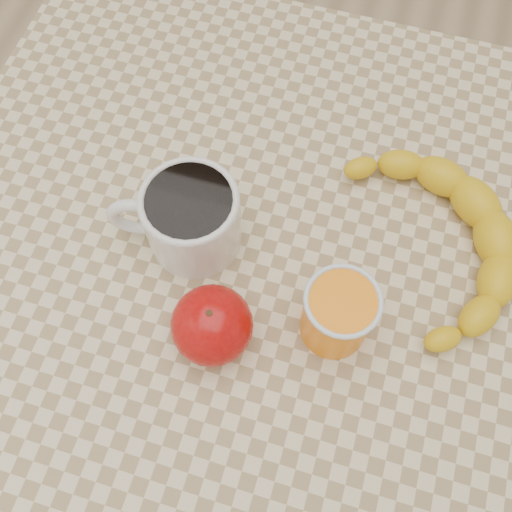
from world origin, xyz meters
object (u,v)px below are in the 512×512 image
(orange_juice_glass, at_px, (338,314))
(apple, at_px, (212,325))
(banana, at_px, (440,240))
(coffee_mug, at_px, (189,217))
(table, at_px, (256,290))

(orange_juice_glass, relative_size, apple, 0.87)
(banana, bearing_deg, coffee_mug, 168.52)
(orange_juice_glass, xyz_separation_m, banana, (0.09, 0.12, -0.02))
(table, height_order, orange_juice_glass, orange_juice_glass)
(table, distance_m, coffee_mug, 0.15)
(coffee_mug, relative_size, banana, 0.44)
(orange_juice_glass, bearing_deg, coffee_mug, 161.51)
(coffee_mug, relative_size, orange_juice_glass, 1.76)
(orange_juice_glass, xyz_separation_m, apple, (-0.12, -0.04, -0.01))
(apple, distance_m, banana, 0.26)
(table, xyz_separation_m, apple, (-0.02, -0.09, 0.12))
(orange_juice_glass, bearing_deg, apple, -159.17)
(coffee_mug, distance_m, apple, 0.12)
(coffee_mug, xyz_separation_m, orange_juice_glass, (0.18, -0.06, -0.00))
(table, relative_size, coffee_mug, 5.19)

